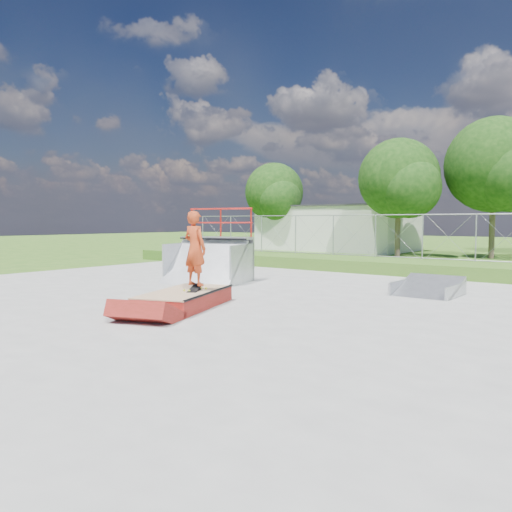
{
  "coord_description": "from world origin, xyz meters",
  "views": [
    {
      "loc": [
        8.79,
        -9.25,
        2.02
      ],
      "look_at": [
        0.8,
        1.17,
        1.1
      ],
      "focal_mm": 35.0,
      "sensor_mm": 36.0,
      "label": 1
    }
  ],
  "objects_px": {
    "flat_bank_ramp": "(427,287)",
    "skater": "(195,251)",
    "quarter_pipe": "(207,245)",
    "grind_box": "(185,300)"
  },
  "relations": [
    {
      "from": "skater",
      "to": "flat_bank_ramp",
      "type": "bearing_deg",
      "value": -124.76
    },
    {
      "from": "flat_bank_ramp",
      "to": "grind_box",
      "type": "bearing_deg",
      "value": -124.4
    },
    {
      "from": "quarter_pipe",
      "to": "skater",
      "type": "relative_size",
      "value": 1.42
    },
    {
      "from": "grind_box",
      "to": "flat_bank_ramp",
      "type": "height_order",
      "value": "flat_bank_ramp"
    },
    {
      "from": "grind_box",
      "to": "flat_bank_ramp",
      "type": "xyz_separation_m",
      "value": [
        3.84,
        5.3,
        0.04
      ]
    },
    {
      "from": "grind_box",
      "to": "skater",
      "type": "bearing_deg",
      "value": 45.3
    },
    {
      "from": "quarter_pipe",
      "to": "skater",
      "type": "bearing_deg",
      "value": -64.79
    },
    {
      "from": "flat_bank_ramp",
      "to": "skater",
      "type": "xyz_separation_m",
      "value": [
        -3.73,
        -5.07,
        1.08
      ]
    },
    {
      "from": "flat_bank_ramp",
      "to": "skater",
      "type": "distance_m",
      "value": 6.38
    },
    {
      "from": "quarter_pipe",
      "to": "skater",
      "type": "xyz_separation_m",
      "value": [
        2.93,
        -3.54,
        0.08
      ]
    }
  ]
}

